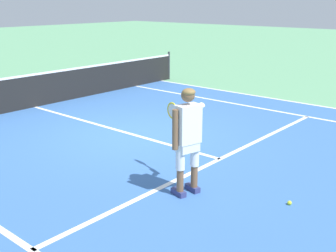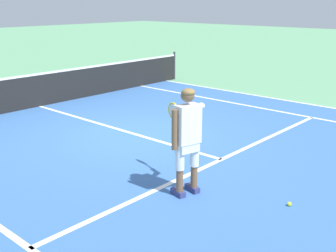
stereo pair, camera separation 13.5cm
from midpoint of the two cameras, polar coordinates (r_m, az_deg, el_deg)
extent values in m
plane|color=#609E70|center=(9.70, -5.06, -1.20)|extent=(80.00, 80.00, 0.00)
cube|color=#3866A8|center=(9.07, -0.83, -2.40)|extent=(10.98, 10.38, 0.00)
cube|color=white|center=(8.26, 6.54, -4.45)|extent=(8.23, 0.10, 0.01)
cube|color=white|center=(10.29, -8.30, -0.25)|extent=(0.10, 6.40, 0.01)
cube|color=white|center=(12.33, 11.97, 2.38)|extent=(0.10, 9.98, 0.01)
cube|color=white|center=(13.52, 14.82, 3.43)|extent=(0.10, 9.98, 0.01)
cylinder|color=#333338|center=(16.51, -0.12, 8.17)|extent=(0.08, 0.08, 1.07)
cube|color=black|center=(12.71, -17.97, 4.44)|extent=(11.84, 0.02, 0.91)
cube|color=white|center=(12.63, -18.16, 6.59)|extent=(11.84, 0.03, 0.06)
cube|color=navy|center=(6.75, 0.84, -8.97)|extent=(0.18, 0.30, 0.09)
cube|color=navy|center=(6.90, 2.75, -8.38)|extent=(0.18, 0.30, 0.09)
cylinder|color=brown|center=(6.62, 1.05, -7.33)|extent=(0.11, 0.11, 0.36)
cylinder|color=silver|center=(6.47, 1.07, -4.22)|extent=(0.14, 0.14, 0.41)
cylinder|color=brown|center=(6.78, 2.98, -6.78)|extent=(0.11, 0.11, 0.36)
cylinder|color=silver|center=(6.63, 3.03, -3.72)|extent=(0.14, 0.14, 0.41)
cube|color=silver|center=(6.50, 2.08, -2.60)|extent=(0.38, 0.28, 0.20)
cube|color=white|center=(6.39, 2.11, 0.27)|extent=(0.42, 0.31, 0.60)
cylinder|color=brown|center=(6.27, 0.35, -0.52)|extent=(0.09, 0.09, 0.62)
cylinder|color=white|center=(6.58, 3.50, 2.08)|extent=(0.15, 0.28, 0.29)
cylinder|color=brown|center=(6.80, 2.65, 1.35)|extent=(0.15, 0.30, 0.14)
sphere|color=brown|center=(6.29, 2.10, 4.19)|extent=(0.21, 0.21, 0.21)
ellipsoid|color=olive|center=(6.26, 2.21, 4.60)|extent=(0.24, 0.24, 0.12)
cylinder|color=#232326|center=(6.98, 1.65, 1.52)|extent=(0.08, 0.20, 0.03)
cylinder|color=yellow|center=(7.10, 0.93, 1.78)|extent=(0.05, 0.10, 0.02)
torus|color=yellow|center=(7.25, 0.07, 2.09)|extent=(0.10, 0.29, 0.30)
cylinder|color=silver|center=(7.25, 0.07, 2.09)|extent=(0.07, 0.24, 0.25)
sphere|color=#CCE02D|center=(6.69, 15.53, -9.97)|extent=(0.07, 0.07, 0.07)
camera|label=1|loc=(0.07, -90.58, -0.17)|focal=45.13mm
camera|label=2|loc=(0.07, 89.42, 0.17)|focal=45.13mm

